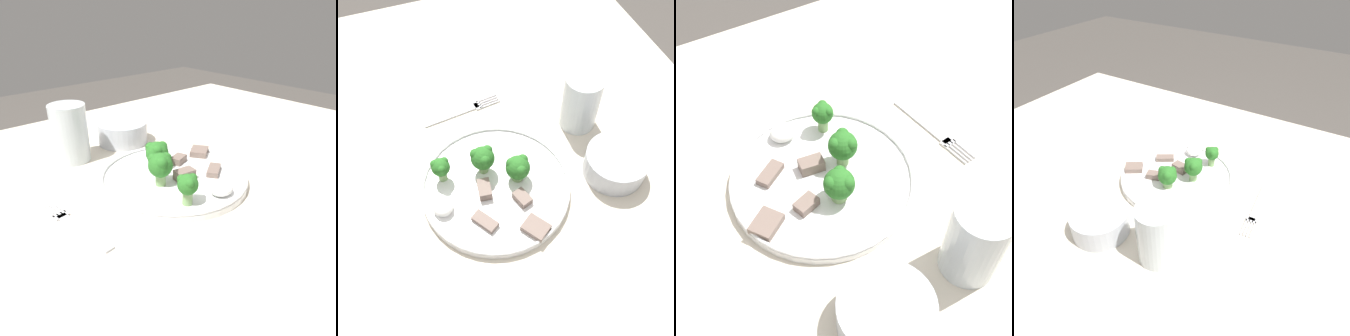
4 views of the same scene
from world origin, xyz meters
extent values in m
cube|color=beige|center=(0.00, 0.00, 0.74)|extent=(1.34, 0.96, 0.03)
cylinder|color=brown|center=(-0.61, -0.42, 0.36)|extent=(0.06, 0.06, 0.72)
cylinder|color=white|center=(-0.02, -0.03, 0.76)|extent=(0.28, 0.28, 0.01)
torus|color=white|center=(-0.02, -0.03, 0.77)|extent=(0.28, 0.28, 0.01)
cube|color=silver|center=(-0.23, -0.06, 0.76)|extent=(0.03, 0.13, 0.00)
cube|color=silver|center=(-0.24, 0.00, 0.76)|extent=(0.03, 0.02, 0.00)
cube|color=silver|center=(-0.23, 0.03, 0.76)|extent=(0.01, 0.05, 0.00)
cube|color=silver|center=(-0.24, 0.03, 0.76)|extent=(0.01, 0.05, 0.00)
cube|color=silver|center=(-0.25, 0.02, 0.76)|extent=(0.01, 0.05, 0.00)
cube|color=silver|center=(-0.25, 0.02, 0.76)|extent=(0.01, 0.05, 0.00)
cylinder|color=#B7BCC6|center=(0.02, 0.19, 0.78)|extent=(0.12, 0.12, 0.05)
cylinder|color=white|center=(0.02, 0.19, 0.78)|extent=(0.10, 0.10, 0.04)
cylinder|color=silver|center=(-0.12, 0.18, 0.81)|extent=(0.08, 0.08, 0.12)
cylinder|color=silver|center=(-0.12, 0.18, 0.79)|extent=(0.06, 0.06, 0.07)
cylinder|color=#7FA866|center=(-0.08, -0.12, 0.78)|extent=(0.02, 0.02, 0.02)
sphere|color=#286B23|center=(-0.08, -0.12, 0.80)|extent=(0.03, 0.03, 0.03)
sphere|color=#286B23|center=(-0.07, -0.12, 0.81)|extent=(0.02, 0.02, 0.02)
sphere|color=#286B23|center=(-0.08, -0.11, 0.81)|extent=(0.02, 0.02, 0.02)
sphere|color=#286B23|center=(-0.08, -0.13, 0.81)|extent=(0.02, 0.02, 0.02)
cylinder|color=#7FA866|center=(-0.07, -0.04, 0.78)|extent=(0.02, 0.02, 0.02)
sphere|color=#286B23|center=(-0.07, -0.04, 0.80)|extent=(0.04, 0.04, 0.04)
sphere|color=#286B23|center=(-0.05, -0.04, 0.81)|extent=(0.02, 0.02, 0.02)
sphere|color=#286B23|center=(-0.07, -0.03, 0.81)|extent=(0.02, 0.02, 0.02)
sphere|color=#286B23|center=(-0.07, -0.06, 0.81)|extent=(0.02, 0.02, 0.02)
cylinder|color=#7FA866|center=(-0.03, 0.01, 0.77)|extent=(0.02, 0.02, 0.02)
sphere|color=#286B23|center=(-0.03, 0.01, 0.80)|extent=(0.05, 0.05, 0.05)
sphere|color=#286B23|center=(-0.01, 0.01, 0.81)|extent=(0.02, 0.02, 0.02)
sphere|color=#286B23|center=(-0.04, 0.02, 0.81)|extent=(0.02, 0.02, 0.02)
sphere|color=#286B23|center=(-0.03, 0.00, 0.81)|extent=(0.02, 0.02, 0.02)
cube|color=#756056|center=(-0.02, -0.06, 0.77)|extent=(0.04, 0.03, 0.02)
cube|color=#756056|center=(0.02, 0.00, 0.77)|extent=(0.04, 0.03, 0.01)
cube|color=#756056|center=(0.08, 0.00, 0.77)|extent=(0.06, 0.05, 0.01)
cube|color=#756056|center=(0.04, -0.08, 0.77)|extent=(0.05, 0.04, 0.01)
ellipsoid|color=white|center=(-0.01, -0.14, 0.78)|extent=(0.04, 0.04, 0.02)
camera|label=1|loc=(-0.40, -0.44, 1.06)|focal=35.00mm
camera|label=2|loc=(0.34, -0.15, 1.39)|focal=42.00mm
camera|label=3|loc=(0.17, 0.35, 1.32)|focal=50.00mm
camera|label=4|loc=(-0.38, 0.50, 1.27)|focal=35.00mm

